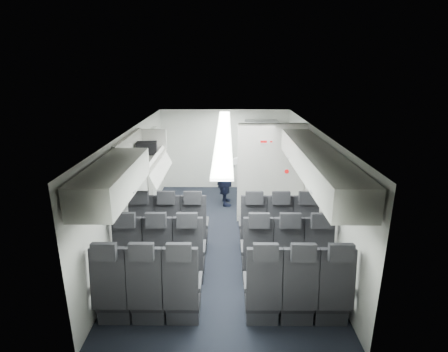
{
  "coord_description": "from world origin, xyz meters",
  "views": [
    {
      "loc": [
        0.05,
        -6.21,
        3.25
      ],
      "look_at": [
        0.0,
        0.4,
        1.15
      ],
      "focal_mm": 28.0,
      "sensor_mm": 36.0,
      "label": 1
    }
  ],
  "objects_px": {
    "boarding_door": "(154,169)",
    "flight_attendant": "(226,170)",
    "seat_row_mid": "(223,257)",
    "seat_row_front": "(224,231)",
    "galley_unit": "(261,157)",
    "carry_on_bag": "(147,148)",
    "seat_row_rear": "(223,294)"
  },
  "relations": [
    {
      "from": "seat_row_mid",
      "to": "galley_unit",
      "type": "bearing_deg",
      "value": 77.12
    },
    {
      "from": "seat_row_rear",
      "to": "boarding_door",
      "type": "xyz_separation_m",
      "value": [
        -1.64,
        3.89,
        0.55
      ]
    },
    {
      "from": "seat_row_front",
      "to": "boarding_door",
      "type": "height_order",
      "value": "boarding_door"
    },
    {
      "from": "galley_unit",
      "to": "carry_on_bag",
      "type": "xyz_separation_m",
      "value": [
        -2.37,
        -2.66,
        0.85
      ]
    },
    {
      "from": "seat_row_mid",
      "to": "boarding_door",
      "type": "relative_size",
      "value": 1.79
    },
    {
      "from": "seat_row_front",
      "to": "galley_unit",
      "type": "relative_size",
      "value": 1.75
    },
    {
      "from": "galley_unit",
      "to": "flight_attendant",
      "type": "xyz_separation_m",
      "value": [
        -0.91,
        -0.94,
        -0.08
      ]
    },
    {
      "from": "flight_attendant",
      "to": "carry_on_bag",
      "type": "height_order",
      "value": "carry_on_bag"
    },
    {
      "from": "seat_row_front",
      "to": "boarding_door",
      "type": "bearing_deg",
      "value": 128.16
    },
    {
      "from": "galley_unit",
      "to": "boarding_door",
      "type": "distance_m",
      "value": 2.84
    },
    {
      "from": "seat_row_mid",
      "to": "boarding_door",
      "type": "bearing_deg",
      "value": 118.77
    },
    {
      "from": "galley_unit",
      "to": "boarding_door",
      "type": "height_order",
      "value": "galley_unit"
    },
    {
      "from": "galley_unit",
      "to": "boarding_door",
      "type": "bearing_deg",
      "value": -155.72
    },
    {
      "from": "seat_row_front",
      "to": "flight_attendant",
      "type": "relative_size",
      "value": 1.91
    },
    {
      "from": "boarding_door",
      "to": "flight_attendant",
      "type": "height_order",
      "value": "boarding_door"
    },
    {
      "from": "boarding_door",
      "to": "flight_attendant",
      "type": "bearing_deg",
      "value": 7.82
    },
    {
      "from": "seat_row_rear",
      "to": "carry_on_bag",
      "type": "xyz_separation_m",
      "value": [
        -1.42,
        2.4,
        1.39
      ]
    },
    {
      "from": "galley_unit",
      "to": "carry_on_bag",
      "type": "distance_m",
      "value": 3.66
    },
    {
      "from": "seat_row_rear",
      "to": "galley_unit",
      "type": "height_order",
      "value": "galley_unit"
    },
    {
      "from": "seat_row_front",
      "to": "seat_row_mid",
      "type": "distance_m",
      "value": 0.9
    },
    {
      "from": "boarding_door",
      "to": "carry_on_bag",
      "type": "distance_m",
      "value": 1.72
    },
    {
      "from": "boarding_door",
      "to": "carry_on_bag",
      "type": "bearing_deg",
      "value": -81.82
    },
    {
      "from": "carry_on_bag",
      "to": "flight_attendant",
      "type": "bearing_deg",
      "value": 42.29
    },
    {
      "from": "seat_row_front",
      "to": "flight_attendant",
      "type": "xyz_separation_m",
      "value": [
        0.04,
        2.32,
        0.47
      ]
    },
    {
      "from": "seat_row_front",
      "to": "seat_row_rear",
      "type": "xyz_separation_m",
      "value": [
        0.0,
        -1.8,
        0.0
      ]
    },
    {
      "from": "seat_row_front",
      "to": "seat_row_rear",
      "type": "bearing_deg",
      "value": -90.0
    },
    {
      "from": "seat_row_front",
      "to": "galley_unit",
      "type": "xyz_separation_m",
      "value": [
        0.95,
        3.25,
        0.55
      ]
    },
    {
      "from": "seat_row_mid",
      "to": "flight_attendant",
      "type": "height_order",
      "value": "flight_attendant"
    },
    {
      "from": "boarding_door",
      "to": "carry_on_bag",
      "type": "relative_size",
      "value": 5.07
    },
    {
      "from": "galley_unit",
      "to": "carry_on_bag",
      "type": "height_order",
      "value": "carry_on_bag"
    },
    {
      "from": "galley_unit",
      "to": "seat_row_rear",
      "type": "bearing_deg",
      "value": -100.65
    },
    {
      "from": "galley_unit",
      "to": "flight_attendant",
      "type": "distance_m",
      "value": 1.31
    }
  ]
}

